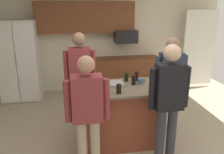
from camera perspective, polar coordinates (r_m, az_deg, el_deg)
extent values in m
plane|color=#B7A88E|center=(3.97, 2.64, -16.33)|extent=(7.04, 7.04, 0.00)
cube|color=beige|center=(6.13, -2.78, 8.90)|extent=(6.40, 0.10, 2.60)
cube|color=white|center=(6.62, 20.80, 6.67)|extent=(0.90, 0.06, 2.00)
cube|color=brown|center=(5.84, -6.65, 14.55)|extent=(2.40, 0.35, 0.75)
sphere|color=#4C3823|center=(5.71, -0.32, 14.60)|extent=(0.04, 0.04, 0.04)
cube|color=brown|center=(6.11, 3.30, 0.69)|extent=(1.80, 0.60, 0.90)
sphere|color=#4C3823|center=(5.94, 8.21, 0.03)|extent=(0.04, 0.04, 0.04)
cube|color=white|center=(5.90, -21.93, 3.82)|extent=(0.89, 0.70, 1.89)
cube|color=white|center=(5.60, -24.89, 2.80)|extent=(0.42, 0.04, 1.81)
cube|color=white|center=(5.50, -20.43, 3.08)|extent=(0.42, 0.04, 1.81)
cylinder|color=#B2B2B7|center=(5.50, -22.86, 3.82)|extent=(0.02, 0.02, 0.35)
cube|color=black|center=(5.92, 3.42, 10.05)|extent=(0.56, 0.40, 0.32)
cube|color=brown|center=(3.80, 0.77, -9.74)|extent=(1.20, 0.70, 0.94)
cube|color=#756651|center=(3.60, 0.80, -2.81)|extent=(1.34, 0.84, 0.04)
cylinder|color=#383842|center=(4.22, 12.61, -8.09)|extent=(0.13, 0.13, 0.83)
cylinder|color=#383842|center=(4.29, 14.74, -7.86)|extent=(0.13, 0.13, 0.83)
cube|color=#2D384C|center=(4.00, 14.42, 1.49)|extent=(0.38, 0.22, 0.62)
sphere|color=#8C664C|center=(3.91, 14.92, 7.91)|extent=(0.23, 0.23, 0.23)
cylinder|color=#2D384C|center=(3.92, 11.19, 1.09)|extent=(0.09, 0.09, 0.56)
cylinder|color=#2D384C|center=(4.11, 17.46, 1.37)|extent=(0.09, 0.09, 0.56)
cylinder|color=tan|center=(3.20, -7.38, -17.05)|extent=(0.13, 0.13, 0.80)
cylinder|color=tan|center=(3.21, -4.22, -16.85)|extent=(0.13, 0.13, 0.80)
cube|color=maroon|center=(2.87, -6.22, -5.39)|extent=(0.38, 0.22, 0.60)
sphere|color=tan|center=(2.73, -6.51, 3.08)|extent=(0.22, 0.22, 0.22)
cylinder|color=maroon|center=(2.88, -11.00, -6.00)|extent=(0.09, 0.09, 0.54)
cylinder|color=maroon|center=(2.90, -1.45, -5.48)|extent=(0.09, 0.09, 0.54)
cylinder|color=tan|center=(4.36, -8.71, -6.79)|extent=(0.13, 0.13, 0.86)
cylinder|color=tan|center=(4.37, -6.47, -6.67)|extent=(0.13, 0.13, 0.86)
cube|color=maroon|center=(4.12, -8.00, 2.85)|extent=(0.38, 0.22, 0.64)
sphere|color=#8C664C|center=(4.03, -8.28, 9.31)|extent=(0.23, 0.23, 0.23)
cylinder|color=maroon|center=(4.12, -11.33, 2.45)|extent=(0.09, 0.09, 0.58)
cylinder|color=maroon|center=(4.14, -4.67, 2.77)|extent=(0.09, 0.09, 0.58)
cylinder|color=#383842|center=(3.45, 11.85, -14.08)|extent=(0.13, 0.13, 0.84)
cylinder|color=#383842|center=(3.51, 14.52, -13.69)|extent=(0.13, 0.13, 0.84)
cube|color=black|center=(3.17, 14.11, -2.37)|extent=(0.38, 0.22, 0.63)
sphere|color=beige|center=(3.05, 14.74, 5.82)|extent=(0.23, 0.23, 0.23)
cylinder|color=black|center=(3.09, 9.99, -2.98)|extent=(0.09, 0.09, 0.57)
cylinder|color=black|center=(3.27, 17.94, -2.38)|extent=(0.09, 0.09, 0.57)
cylinder|color=black|center=(3.70, 5.39, -0.77)|extent=(0.07, 0.07, 0.15)
cylinder|color=black|center=(3.91, 6.09, 0.28)|extent=(0.06, 0.06, 0.16)
cylinder|color=black|center=(3.86, 3.58, -0.05)|extent=(0.07, 0.07, 0.14)
cylinder|color=#4C6B99|center=(3.42, -2.86, -2.72)|extent=(0.09, 0.09, 0.10)
torus|color=#4C6B99|center=(3.42, -1.90, -2.59)|extent=(0.06, 0.01, 0.06)
cylinder|color=black|center=(3.33, 1.71, -2.94)|extent=(0.08, 0.08, 0.14)
cylinder|color=#4C6B99|center=(3.75, 6.99, -1.08)|extent=(0.08, 0.08, 0.09)
torus|color=#4C6B99|center=(3.76, 7.81, -0.97)|extent=(0.06, 0.01, 0.06)
cube|color=#B7B7BC|center=(3.67, -0.59, -1.93)|extent=(0.44, 0.30, 0.02)
cube|color=#A8A8AD|center=(3.66, -0.59, -1.64)|extent=(0.44, 0.30, 0.02)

